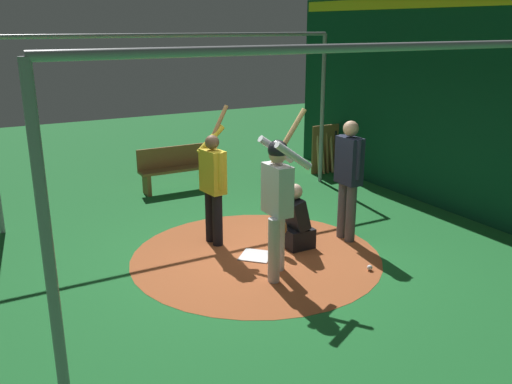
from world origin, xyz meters
TOP-DOWN VIEW (x-y plane):
  - ground_plane at (0.00, 0.00)m, footprint 25.24×25.24m
  - dirt_circle at (0.00, 0.00)m, footprint 3.50×3.50m
  - home_plate at (0.00, 0.00)m, footprint 0.59×0.59m
  - batter at (0.05, 0.65)m, footprint 0.68×0.49m
  - catcher at (-0.66, -0.02)m, footprint 0.58×0.40m
  - umpire at (-1.51, 0.08)m, footprint 0.23×0.49m
  - visitor at (0.29, -0.75)m, footprint 0.55×0.53m
  - back_wall at (-3.98, 0.00)m, footprint 0.23×9.24m
  - cage_frame at (0.00, 0.00)m, footprint 6.15×5.55m
  - bat_rack at (-3.73, -3.26)m, footprint 1.06×0.21m
  - bench at (-0.20, -3.62)m, footprint 1.46×0.36m
  - baseball_0 at (-0.04, 0.44)m, footprint 0.07×0.07m
  - baseball_1 at (-1.10, 1.14)m, footprint 0.07×0.07m

SIDE VIEW (x-z plane):
  - ground_plane at x=0.00m, z-range 0.00..0.00m
  - dirt_circle at x=0.00m, z-range 0.00..0.01m
  - home_plate at x=0.00m, z-range 0.01..0.02m
  - baseball_0 at x=-0.04m, z-range 0.01..0.08m
  - baseball_1 at x=-1.10m, z-range 0.01..0.08m
  - catcher at x=-0.66m, z-range -0.10..0.86m
  - bench at x=-0.20m, z-range 0.01..0.86m
  - bat_rack at x=-3.73m, z-range -0.03..1.02m
  - visitor at x=0.29m, z-range -0.06..1.95m
  - umpire at x=-1.51m, z-range 0.12..1.93m
  - batter at x=0.05m, z-range 0.03..2.16m
  - back_wall at x=-3.98m, z-range 0.01..3.66m
  - cage_frame at x=0.00m, z-range 0.63..3.62m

